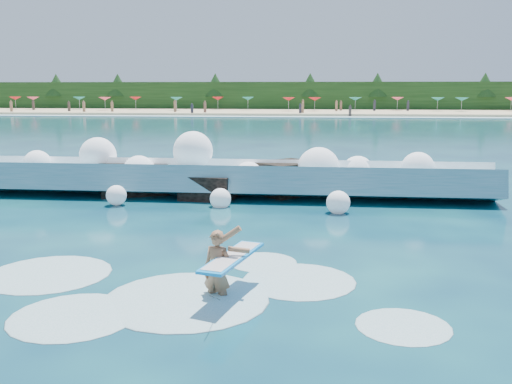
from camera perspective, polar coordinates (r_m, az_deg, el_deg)
ground at (r=13.43m, az=-7.36°, el=-6.44°), size 200.00×200.00×0.00m
beach at (r=90.62m, az=4.35°, el=7.96°), size 140.00×20.00×0.40m
wet_band at (r=79.64m, az=4.07°, el=7.53°), size 140.00×5.00×0.08m
treeline at (r=100.55m, az=4.56°, el=9.50°), size 140.00×4.00×5.00m
breaking_wave at (r=20.96m, az=-3.01°, el=1.29°), size 18.99×2.91×1.64m
rock_cluster at (r=21.07m, az=-5.39°, el=0.96°), size 8.45×3.31×1.41m
surfer_with_board at (r=10.68m, az=-3.56°, el=-7.60°), size 1.10×2.79×1.54m
wave_spray at (r=20.73m, az=-3.06°, el=2.63°), size 14.96×4.31×2.40m
surf_foam at (r=11.28m, az=-8.62°, el=-9.78°), size 9.17×5.34×0.16m
beach_umbrellas at (r=92.71m, az=4.60°, el=9.28°), size 113.72×6.82×0.50m
beachgoers at (r=88.19m, az=-0.34°, el=8.50°), size 98.32×13.67×1.92m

